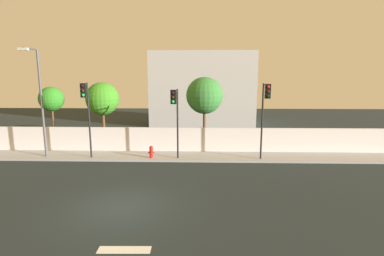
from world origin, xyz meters
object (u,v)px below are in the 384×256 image
object	(u,v)px
roadside_tree_midright	(205,96)
roadside_tree_midleft	(102,99)
fire_hydrant	(151,151)
traffic_light_right	(265,106)
traffic_light_left	(175,109)
street_lamp_curbside	(39,95)
roadside_tree_leftmost	(51,99)
traffic_light_center	(86,105)

from	to	relation	value
roadside_tree_midright	roadside_tree_midleft	bearing A→B (deg)	180.00
fire_hydrant	roadside_tree_midright	size ratio (longest dim) A/B	0.15
traffic_light_right	roadside_tree_midright	distance (m)	5.74
traffic_light_left	street_lamp_curbside	bearing A→B (deg)	176.41
street_lamp_curbside	traffic_light_right	bearing A→B (deg)	-2.77
street_lamp_curbside	roadside_tree_leftmost	bearing A→B (deg)	105.94
traffic_light_center	roadside_tree_midright	xyz separation A→B (m)	(7.83, 4.16, 0.33)
traffic_light_left	traffic_light_right	world-z (taller)	traffic_light_right
fire_hydrant	traffic_light_left	bearing A→B (deg)	-18.88
traffic_light_left	roadside_tree_midleft	size ratio (longest dim) A/B	0.90
roadside_tree_leftmost	traffic_light_right	bearing A→B (deg)	-14.78
street_lamp_curbside	traffic_light_left	bearing A→B (deg)	-3.59
traffic_light_left	roadside_tree_midright	distance (m)	4.59
traffic_light_left	traffic_light_right	size ratio (longest dim) A/B	0.93
roadside_tree_midleft	roadside_tree_midright	world-z (taller)	roadside_tree_midright
traffic_light_left	roadside_tree_midright	size ratio (longest dim) A/B	0.84
traffic_light_center	roadside_tree_midleft	bearing A→B (deg)	94.23
traffic_light_center	street_lamp_curbside	bearing A→B (deg)	169.31
traffic_light_right	street_lamp_curbside	world-z (taller)	street_lamp_curbside
fire_hydrant	roadside_tree_leftmost	distance (m)	9.81
traffic_light_left	fire_hydrant	xyz separation A→B (m)	(-1.77, 0.61, -3.02)
roadside_tree_leftmost	roadside_tree_midleft	bearing A→B (deg)	0.00
traffic_light_center	fire_hydrant	xyz separation A→B (m)	(4.10, 0.67, -3.30)
traffic_light_left	traffic_light_right	distance (m)	5.80
roadside_tree_midleft	roadside_tree_midright	xyz separation A→B (m)	(8.14, -0.00, 0.28)
street_lamp_curbside	fire_hydrant	distance (m)	8.47
traffic_light_center	roadside_tree_leftmost	bearing A→B (deg)	136.79
traffic_light_left	street_lamp_curbside	size ratio (longest dim) A/B	0.64
traffic_light_left	fire_hydrant	world-z (taller)	traffic_light_left
traffic_light_right	roadside_tree_leftmost	world-z (taller)	traffic_light_right
traffic_light_left	roadside_tree_midleft	distance (m)	7.43
fire_hydrant	traffic_light_right	bearing A→B (deg)	-5.68
traffic_light_center	roadside_tree_leftmost	size ratio (longest dim) A/B	1.05
traffic_light_center	roadside_tree_midright	world-z (taller)	roadside_tree_midright
traffic_light_center	street_lamp_curbside	distance (m)	3.54
traffic_light_right	roadside_tree_midleft	xyz separation A→B (m)	(-11.98, 4.25, 0.06)
street_lamp_curbside	traffic_light_center	bearing A→B (deg)	-10.69
traffic_light_left	roadside_tree_midleft	bearing A→B (deg)	146.44
traffic_light_left	traffic_light_right	bearing A→B (deg)	-1.46
roadside_tree_midleft	roadside_tree_midright	bearing A→B (deg)	-0.00
street_lamp_curbside	fire_hydrant	xyz separation A→B (m)	(7.53, 0.02, -3.87)
street_lamp_curbside	roadside_tree_midright	xyz separation A→B (m)	(11.26, 3.52, -0.24)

